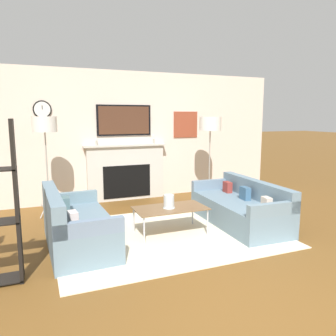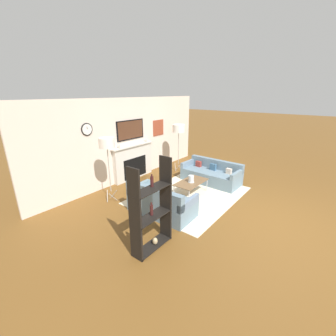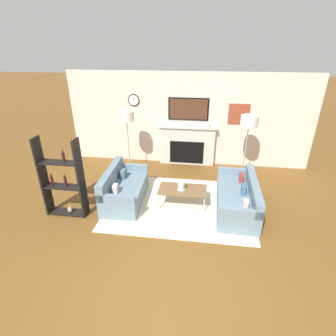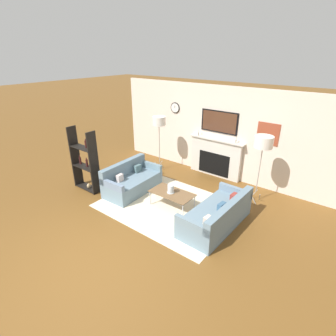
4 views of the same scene
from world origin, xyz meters
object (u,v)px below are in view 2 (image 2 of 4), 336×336
Objects in this scene: shelf_unit at (151,210)px; floor_lamp_left at (107,144)px; couch_left at (161,203)px; floor_lamp_right at (179,129)px; coffee_table at (191,183)px; couch_right at (211,175)px; hurricane_candle at (191,179)px.

floor_lamp_left is at bearing 70.31° from shelf_unit.
floor_lamp_right reaches higher than couch_left.
shelf_unit is (-2.46, -0.68, 0.42)m from coffee_table.
shelf_unit is (-3.70, -0.67, 0.54)m from couch_right.
floor_lamp_right reaches higher than hurricane_candle.
floor_lamp_left is at bearing 137.10° from coffee_table.
floor_lamp_left is (-2.91, 1.55, 1.34)m from couch_right.
couch_left is at bearing 179.67° from hurricane_candle.
couch_right is 1.78× the size of coffee_table.
hurricane_candle is 0.11× the size of floor_lamp_right.
floor_lamp_right is at bearing 0.00° from floor_lamp_left.
couch_left is at bearing -179.77° from coffee_table.
couch_right is at bearing 0.00° from couch_left.
coffee_table is (-1.25, 0.01, 0.12)m from couch_right.
coffee_table is at bearing 24.15° from hurricane_candle.
couch_right is at bearing 0.36° from hurricane_candle.
floor_lamp_left is 2.49m from shelf_unit.
hurricane_candle is (1.36, -0.01, 0.21)m from couch_left.
coffee_table is 0.62× the size of shelf_unit.
coffee_table is at bearing 15.45° from shelf_unit.
floor_lamp_left reaches higher than shelf_unit.
floor_lamp_right is (1.56, 1.56, 1.10)m from hurricane_candle.
couch_left reaches higher than coffee_table.
coffee_table is at bearing -134.69° from floor_lamp_right.
floor_lamp_right is (0.28, 1.55, 1.33)m from couch_right.
couch_left is 0.85× the size of couch_right.
shelf_unit reaches higher than hurricane_candle.
couch_right is at bearing -0.24° from coffee_table.
couch_left is at bearing 32.19° from shelf_unit.
floor_lamp_left is at bearing 151.96° from couch_right.
floor_lamp_right is at bearing 28.00° from couch_left.
floor_lamp_right reaches higher than couch_right.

